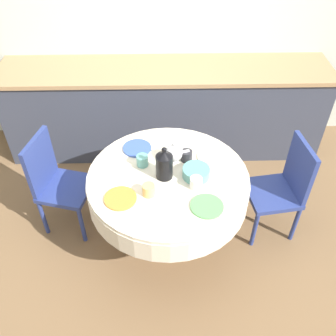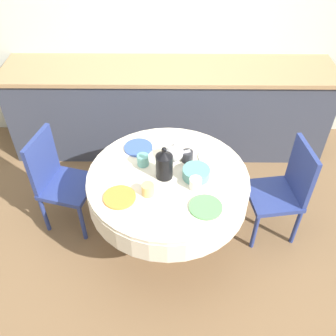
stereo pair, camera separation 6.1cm
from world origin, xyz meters
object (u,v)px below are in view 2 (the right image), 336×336
(chair_left, at_px, (284,188))
(coffee_carafe, at_px, (164,165))
(teapot, at_px, (175,153))
(chair_right, at_px, (58,178))

(chair_left, height_order, coffee_carafe, coffee_carafe)
(coffee_carafe, xyz_separation_m, teapot, (0.08, 0.17, -0.04))
(chair_left, relative_size, teapot, 4.78)
(chair_right, xyz_separation_m, teapot, (0.97, -0.07, 0.34))
(chair_left, xyz_separation_m, teapot, (-0.89, 0.03, 0.34))
(chair_left, distance_m, teapot, 0.95)
(chair_left, distance_m, coffee_carafe, 1.04)
(coffee_carafe, distance_m, teapot, 0.19)
(chair_left, bearing_deg, coffee_carafe, 89.97)
(chair_right, relative_size, teapot, 4.78)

